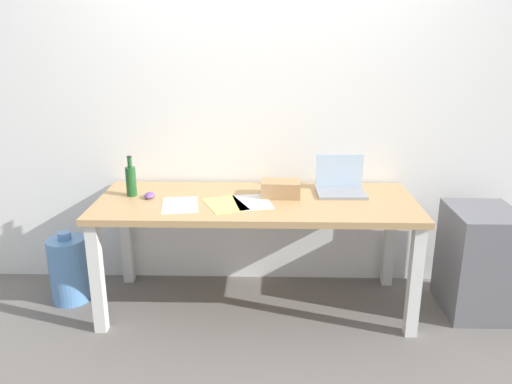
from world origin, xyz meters
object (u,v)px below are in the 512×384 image
Objects in this scene: laptop_right at (340,185)px; beer_bottle at (131,180)px; computer_mouse at (150,195)px; filing_cabinet at (478,261)px; cardboard_box at (281,189)px; water_cooler_jug at (69,270)px; desk at (256,213)px.

beer_bottle is (-1.33, -0.09, 0.05)m from laptop_right.
laptop_right is at bearing 3.89° from beer_bottle.
filing_cabinet is (2.08, -0.03, -0.41)m from computer_mouse.
water_cooler_jug is at bearing -178.70° from cardboard_box.
cardboard_box reaches higher than filing_cabinet.
cardboard_box reaches higher than desk.
cardboard_box is 1.51m from water_cooler_jug.
beer_bottle is 0.76m from water_cooler_jug.
laptop_right is 1.22m from computer_mouse.
cardboard_box is 0.36× the size of filing_cabinet.
desk is at bearing -4.70° from beer_bottle.
desk is 4.04× the size of water_cooler_jug.
laptop_right is at bearing 16.03° from desk.
laptop_right reaches higher than computer_mouse.
desk is 0.68m from computer_mouse.
computer_mouse is at bearing 178.20° from desk.
beer_bottle reaches higher than computer_mouse.
water_cooler_jug is at bearing -178.62° from computer_mouse.
filing_cabinet is (1.41, -0.01, -0.31)m from desk.
desk is at bearing -163.97° from laptop_right.
beer_bottle reaches higher than desk.
laptop_right is 1.21× the size of beer_bottle.
beer_bottle reaches higher than cardboard_box.
filing_cabinet is (2.20, -0.08, -0.50)m from beer_bottle.
cardboard_box is (0.15, 0.07, 0.14)m from desk.
cardboard_box is at bearing 24.46° from desk.
desk reaches higher than water_cooler_jug.
computer_mouse is 2.12m from filing_cabinet.
beer_bottle reaches higher than filing_cabinet.
filing_cabinet is at bearing -3.78° from cardboard_box.
desk is 0.58m from laptop_right.
computer_mouse is 0.20× the size of water_cooler_jug.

